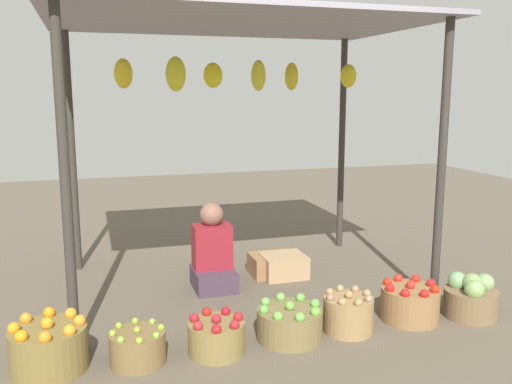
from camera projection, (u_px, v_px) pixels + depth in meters
ground_plane at (241, 284)px, 5.04m from camera, size 14.00×14.00×0.00m
market_stall_structure at (238, 45)px, 4.65m from camera, size 3.17×2.12×2.36m
vendor_person at (213, 256)px, 4.90m from camera, size 0.36×0.44×0.78m
basket_oranges at (49, 347)px, 3.46m from camera, size 0.48×0.48×0.35m
basket_limes at (138, 347)px, 3.55m from camera, size 0.36×0.36×0.25m
basket_red_apples at (217, 336)px, 3.68m from camera, size 0.39×0.39×0.28m
basket_green_apples at (290, 323)px, 3.90m from camera, size 0.47×0.47×0.28m
basket_potatoes at (348, 313)px, 4.02m from camera, size 0.37×0.37×0.31m
basket_red_tomatoes at (410, 303)px, 4.23m from camera, size 0.45×0.45×0.32m
basket_cabbages at (471, 298)px, 4.29m from camera, size 0.41×0.41×0.35m
wooden_crate_near_vendor at (283, 266)px, 5.23m from camera, size 0.41×0.36×0.21m
wooden_crate_stacked_rear at (272, 265)px, 5.28m from camera, size 0.42×0.34×0.20m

